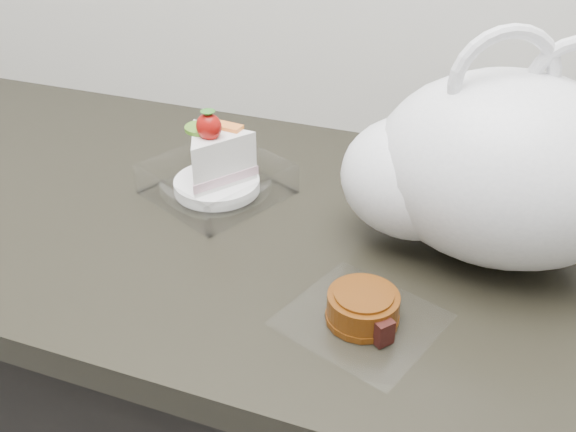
% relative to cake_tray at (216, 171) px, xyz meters
% --- Properties ---
extents(counter, '(2.04, 0.64, 0.90)m').
position_rel_cake_tray_xyz_m(counter, '(0.07, -0.04, -0.48)').
color(counter, black).
rests_on(counter, ground).
extents(cake_tray, '(0.23, 0.23, 0.13)m').
position_rel_cake_tray_xyz_m(cake_tray, '(0.00, 0.00, 0.00)').
color(cake_tray, white).
rests_on(cake_tray, counter).
extents(mooncake_wrap, '(0.20, 0.19, 0.04)m').
position_rel_cake_tray_xyz_m(mooncake_wrap, '(0.27, -0.20, -0.02)').
color(mooncake_wrap, white).
rests_on(mooncake_wrap, counter).
extents(plastic_bag, '(0.40, 0.32, 0.29)m').
position_rel_cake_tray_xyz_m(plastic_bag, '(0.37, -0.01, 0.08)').
color(plastic_bag, white).
rests_on(plastic_bag, counter).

